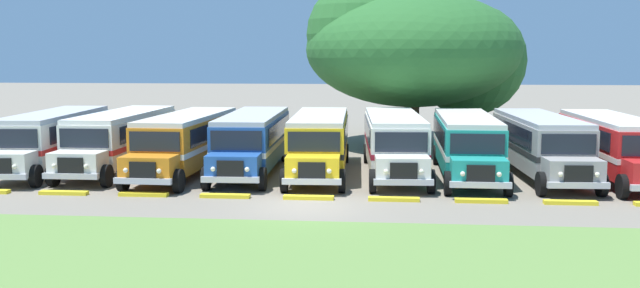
# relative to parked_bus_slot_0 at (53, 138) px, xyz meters

# --- Properties ---
(ground_plane) EXTENTS (220.00, 220.00, 0.00)m
(ground_plane) POSITION_rel_parked_bus_slot_0_xyz_m (13.47, -7.46, -1.58)
(ground_plane) COLOR slate
(foreground_grass_strip) EXTENTS (80.00, 11.22, 0.01)m
(foreground_grass_strip) POSITION_rel_parked_bus_slot_0_xyz_m (13.47, -15.42, -1.58)
(foreground_grass_strip) COLOR olive
(foreground_grass_strip) RESTS_ON ground_plane
(parked_bus_slot_0) EXTENTS (3.32, 10.93, 2.82)m
(parked_bus_slot_0) POSITION_rel_parked_bus_slot_0_xyz_m (0.00, 0.00, 0.00)
(parked_bus_slot_0) COLOR silver
(parked_bus_slot_0) RESTS_ON ground_plane
(parked_bus_slot_1) EXTENTS (2.73, 10.85, 2.82)m
(parked_bus_slot_1) POSITION_rel_parked_bus_slot_0_xyz_m (3.37, 0.42, 0.00)
(parked_bus_slot_1) COLOR silver
(parked_bus_slot_1) RESTS_ON ground_plane
(parked_bus_slot_2) EXTENTS (2.99, 10.88, 2.82)m
(parked_bus_slot_2) POSITION_rel_parked_bus_slot_0_xyz_m (6.94, -0.43, 0.00)
(parked_bus_slot_2) COLOR orange
(parked_bus_slot_2) RESTS_ON ground_plane
(parked_bus_slot_3) EXTENTS (2.95, 10.87, 2.82)m
(parked_bus_slot_3) POSITION_rel_parked_bus_slot_0_xyz_m (10.02, 0.24, 0.00)
(parked_bus_slot_3) COLOR #23519E
(parked_bus_slot_3) RESTS_ON ground_plane
(parked_bus_slot_4) EXTENTS (3.04, 10.89, 2.82)m
(parked_bus_slot_4) POSITION_rel_parked_bus_slot_0_xyz_m (13.31, 0.13, 0.00)
(parked_bus_slot_4) COLOR yellow
(parked_bus_slot_4) RESTS_ON ground_plane
(parked_bus_slot_5) EXTENTS (3.22, 10.92, 2.82)m
(parked_bus_slot_5) POSITION_rel_parked_bus_slot_0_xyz_m (16.87, 0.33, 0.00)
(parked_bus_slot_5) COLOR silver
(parked_bus_slot_5) RESTS_ON ground_plane
(parked_bus_slot_6) EXTENTS (2.77, 10.85, 2.82)m
(parked_bus_slot_6) POSITION_rel_parked_bus_slot_0_xyz_m (20.26, 0.02, 0.00)
(parked_bus_slot_6) COLOR teal
(parked_bus_slot_6) RESTS_ON ground_plane
(parked_bus_slot_7) EXTENTS (3.15, 10.90, 2.82)m
(parked_bus_slot_7) POSITION_rel_parked_bus_slot_0_xyz_m (23.70, 0.29, 0.00)
(parked_bus_slot_7) COLOR #9E9993
(parked_bus_slot_7) RESTS_ON ground_plane
(parked_bus_slot_8) EXTENTS (2.86, 10.86, 2.82)m
(parked_bus_slot_8) POSITION_rel_parked_bus_slot_0_xyz_m (26.93, -0.02, 0.00)
(parked_bus_slot_8) COLOR red
(parked_bus_slot_8) RESTS_ON ground_plane
(curb_wheelstop_1) EXTENTS (2.00, 0.36, 0.15)m
(curb_wheelstop_1) POSITION_rel_parked_bus_slot_0_xyz_m (3.41, -6.17, -1.51)
(curb_wheelstop_1) COLOR yellow
(curb_wheelstop_1) RESTS_ON ground_plane
(curb_wheelstop_2) EXTENTS (2.00, 0.36, 0.15)m
(curb_wheelstop_2) POSITION_rel_parked_bus_slot_0_xyz_m (6.76, -6.17, -1.51)
(curb_wheelstop_2) COLOR yellow
(curb_wheelstop_2) RESTS_ON ground_plane
(curb_wheelstop_3) EXTENTS (2.00, 0.36, 0.15)m
(curb_wheelstop_3) POSITION_rel_parked_bus_slot_0_xyz_m (10.12, -6.17, -1.51)
(curb_wheelstop_3) COLOR yellow
(curb_wheelstop_3) RESTS_ON ground_plane
(curb_wheelstop_4) EXTENTS (2.00, 0.36, 0.15)m
(curb_wheelstop_4) POSITION_rel_parked_bus_slot_0_xyz_m (13.47, -6.17, -1.51)
(curb_wheelstop_4) COLOR yellow
(curb_wheelstop_4) RESTS_ON ground_plane
(curb_wheelstop_5) EXTENTS (2.00, 0.36, 0.15)m
(curb_wheelstop_5) POSITION_rel_parked_bus_slot_0_xyz_m (16.83, -6.17, -1.51)
(curb_wheelstop_5) COLOR yellow
(curb_wheelstop_5) RESTS_ON ground_plane
(curb_wheelstop_6) EXTENTS (2.00, 0.36, 0.15)m
(curb_wheelstop_6) POSITION_rel_parked_bus_slot_0_xyz_m (20.18, -6.17, -1.51)
(curb_wheelstop_6) COLOR yellow
(curb_wheelstop_6) RESTS_ON ground_plane
(curb_wheelstop_7) EXTENTS (2.00, 0.36, 0.15)m
(curb_wheelstop_7) POSITION_rel_parked_bus_slot_0_xyz_m (23.54, -6.17, -1.51)
(curb_wheelstop_7) COLOR yellow
(curb_wheelstop_7) RESTS_ON ground_plane
(broad_shade_tree) EXTENTS (13.78, 14.54, 10.83)m
(broad_shade_tree) POSITION_rel_parked_bus_slot_0_xyz_m (18.20, 11.73, 4.57)
(broad_shade_tree) COLOR brown
(broad_shade_tree) RESTS_ON ground_plane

